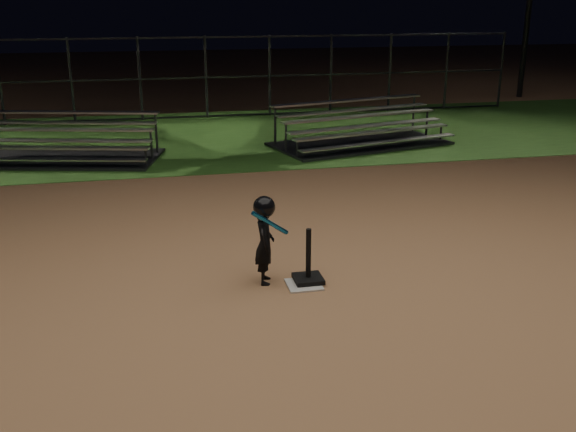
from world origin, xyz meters
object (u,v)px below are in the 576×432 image
at_px(home_plate, 304,285).
at_px(child_batter, 265,237).
at_px(bleacher_left, 64,152).
at_px(bleacher_right, 361,137).
at_px(batting_tee, 308,272).

relative_size(home_plate, child_batter, 0.37).
height_order(child_batter, bleacher_left, child_batter).
distance_m(child_batter, bleacher_right, 8.84).
bearing_deg(home_plate, bleacher_right, 67.01).
distance_m(bleacher_left, bleacher_right, 7.28).
bearing_deg(child_batter, home_plate, -106.40).
height_order(batting_tee, bleacher_right, bleacher_right).
distance_m(home_plate, bleacher_left, 8.87).
bearing_deg(child_batter, bleacher_right, -18.39).
bearing_deg(bleacher_right, bleacher_left, 166.65).
xyz_separation_m(home_plate, bleacher_left, (-3.83, 8.00, 0.20)).
height_order(home_plate, bleacher_right, bleacher_right).
relative_size(batting_tee, bleacher_left, 0.16).
xyz_separation_m(batting_tee, child_batter, (-0.56, 0.14, 0.48)).
relative_size(child_batter, bleacher_right, 0.25).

